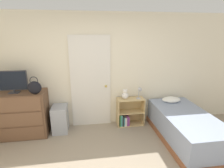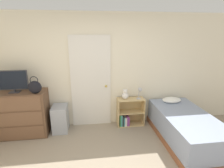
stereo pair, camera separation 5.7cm
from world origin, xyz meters
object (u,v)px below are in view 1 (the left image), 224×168
at_px(storage_bin, 60,119).
at_px(bookshelf, 128,114).
at_px(teddy_bear, 125,95).
at_px(desk_lamp, 140,91).
at_px(dresser, 20,114).
at_px(tv, 13,81).
at_px(handbag, 35,87).
at_px(bed, 185,127).

relative_size(storage_bin, bookshelf, 0.89).
distance_m(teddy_bear, desk_lamp, 0.34).
height_order(dresser, bookshelf, dresser).
height_order(tv, storage_bin, tv).
bearing_deg(handbag, desk_lamp, 5.81).
bearing_deg(storage_bin, desk_lamp, 0.70).
bearing_deg(dresser, bookshelf, 2.89).
distance_m(storage_bin, bed, 2.64).
distance_m(dresser, handbag, 0.75).
bearing_deg(dresser, desk_lamp, 1.55).
bearing_deg(desk_lamp, tv, -178.07).
distance_m(storage_bin, teddy_bear, 1.54).
xyz_separation_m(tv, bed, (3.37, -0.65, -0.91)).
relative_size(dresser, handbag, 3.12).
bearing_deg(bed, desk_lamp, 135.61).
xyz_separation_m(tv, teddy_bear, (2.29, 0.13, -0.44)).
bearing_deg(dresser, storage_bin, 3.49).
bearing_deg(tv, desk_lamp, 1.93).
height_order(storage_bin, bed, bed).
xyz_separation_m(tv, handbag, (0.43, -0.13, -0.10)).
bearing_deg(dresser, teddy_bear, 2.82).
bearing_deg(tv, dresser, 25.10).
bearing_deg(desk_lamp, storage_bin, -179.30).
relative_size(handbag, storage_bin, 0.59).
relative_size(tv, desk_lamp, 2.02).
xyz_separation_m(bookshelf, bed, (0.99, -0.78, 0.02)).
distance_m(dresser, teddy_bear, 2.27).
relative_size(tv, bookshelf, 0.85).
xyz_separation_m(dresser, desk_lamp, (2.58, 0.07, 0.37)).
xyz_separation_m(desk_lamp, bed, (0.75, -0.74, -0.56)).
bearing_deg(teddy_bear, desk_lamp, -7.09).
bearing_deg(handbag, bed, -9.90).
distance_m(tv, handbag, 0.47).
bearing_deg(desk_lamp, bed, -44.39).
xyz_separation_m(tv, bookshelf, (2.38, 0.14, -0.94)).
relative_size(dresser, bookshelf, 1.65).
height_order(dresser, bed, dresser).
bearing_deg(teddy_bear, storage_bin, -177.55).
relative_size(storage_bin, desk_lamp, 2.11).
relative_size(dresser, desk_lamp, 3.92).
bearing_deg(storage_bin, handbag, -152.83).
relative_size(desk_lamp, bed, 0.15).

